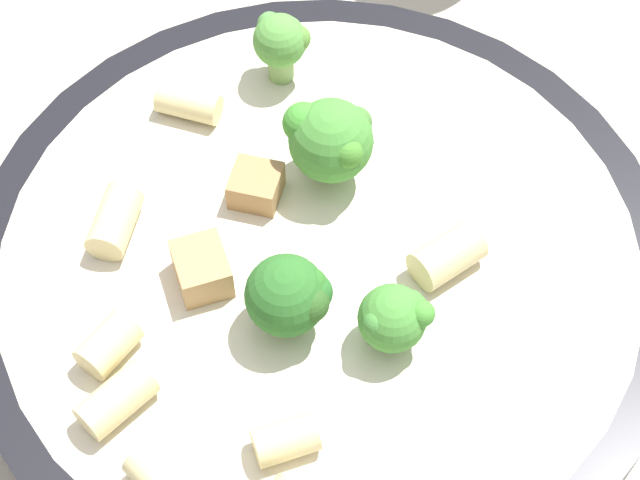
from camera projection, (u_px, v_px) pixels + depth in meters
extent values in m
plane|color=#BCB29E|center=(320.00, 305.00, 0.47)|extent=(2.00, 2.00, 0.00)
cylinder|color=black|center=(320.00, 280.00, 0.45)|extent=(0.29, 0.29, 0.04)
cylinder|color=beige|center=(320.00, 258.00, 0.43)|extent=(0.26, 0.26, 0.01)
torus|color=black|center=(320.00, 256.00, 0.43)|extent=(0.28, 0.28, 0.00)
cylinder|color=#93B766|center=(287.00, 315.00, 0.41)|extent=(0.01, 0.01, 0.01)
sphere|color=#2D6B28|center=(286.00, 295.00, 0.40)|extent=(0.03, 0.03, 0.03)
sphere|color=#2E6D25|center=(309.00, 285.00, 0.39)|extent=(0.01, 0.01, 0.01)
sphere|color=#2B6B29|center=(313.00, 292.00, 0.40)|extent=(0.02, 0.02, 0.02)
sphere|color=#305C23|center=(309.00, 303.00, 0.39)|extent=(0.02, 0.02, 0.02)
cylinder|color=#9EC175|center=(331.00, 167.00, 0.45)|extent=(0.01, 0.01, 0.01)
sphere|color=#478E38|center=(331.00, 141.00, 0.43)|extent=(0.03, 0.03, 0.03)
sphere|color=#429432|center=(304.00, 123.00, 0.43)|extent=(0.02, 0.02, 0.02)
sphere|color=#477D37|center=(356.00, 123.00, 0.43)|extent=(0.01, 0.01, 0.01)
sphere|color=#498D31|center=(347.00, 152.00, 0.42)|extent=(0.01, 0.01, 0.01)
cylinder|color=#84AD60|center=(390.00, 334.00, 0.41)|extent=(0.01, 0.01, 0.01)
sphere|color=#478E38|center=(392.00, 318.00, 0.40)|extent=(0.03, 0.03, 0.03)
sphere|color=#458736|center=(415.00, 302.00, 0.40)|extent=(0.01, 0.01, 0.01)
sphere|color=#438839|center=(376.00, 323.00, 0.39)|extent=(0.01, 0.01, 0.01)
sphere|color=#479234|center=(415.00, 319.00, 0.39)|extent=(0.01, 0.01, 0.01)
cylinder|color=#84AD60|center=(281.00, 64.00, 0.48)|extent=(0.01, 0.01, 0.01)
sphere|color=#569942|center=(280.00, 41.00, 0.46)|extent=(0.02, 0.02, 0.02)
sphere|color=#578B38|center=(297.00, 38.00, 0.46)|extent=(0.01, 0.01, 0.01)
sphere|color=#539244|center=(270.00, 24.00, 0.46)|extent=(0.01, 0.01, 0.01)
cylinder|color=beige|center=(115.00, 221.00, 0.43)|extent=(0.03, 0.03, 0.02)
cylinder|color=beige|center=(118.00, 402.00, 0.39)|extent=(0.02, 0.03, 0.02)
cylinder|color=beige|center=(286.00, 440.00, 0.38)|extent=(0.02, 0.03, 0.01)
cylinder|color=beige|center=(108.00, 345.00, 0.40)|extent=(0.02, 0.03, 0.02)
cylinder|color=beige|center=(447.00, 256.00, 0.42)|extent=(0.02, 0.03, 0.02)
cylinder|color=beige|center=(189.00, 104.00, 0.46)|extent=(0.03, 0.03, 0.01)
cube|color=tan|center=(202.00, 269.00, 0.42)|extent=(0.03, 0.03, 0.02)
cube|color=#A87A4C|center=(249.00, 191.00, 0.44)|extent=(0.03, 0.03, 0.01)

